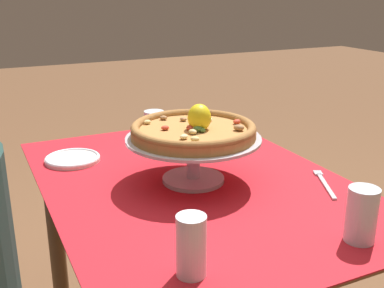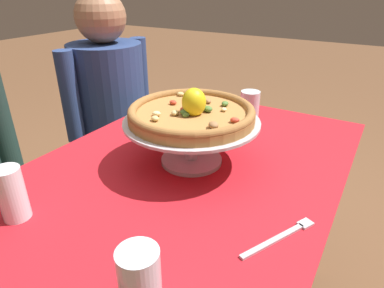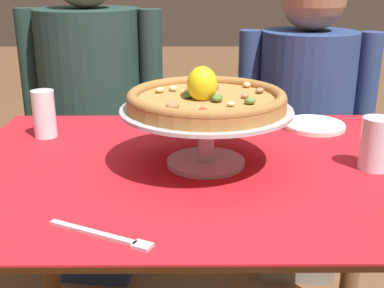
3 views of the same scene
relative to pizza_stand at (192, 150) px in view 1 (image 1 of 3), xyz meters
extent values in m
cylinder|color=brown|center=(0.50, -0.34, -0.47)|extent=(0.06, 0.06, 0.68)
cylinder|color=brown|center=(0.50, 0.33, -0.47)|extent=(0.06, 0.06, 0.68)
cube|color=brown|center=(0.00, 0.00, -0.11)|extent=(1.11, 0.79, 0.02)
cube|color=red|center=(0.00, 0.00, -0.10)|extent=(1.15, 0.83, 0.00)
cylinder|color=#B7B7C1|center=(0.00, 0.00, -0.09)|extent=(0.18, 0.18, 0.01)
cylinder|color=#B7B7C1|center=(0.00, 0.00, -0.03)|extent=(0.04, 0.04, 0.12)
cylinder|color=#B7B7C1|center=(0.00, 0.00, 0.03)|extent=(0.39, 0.39, 0.01)
cylinder|color=#AD753D|center=(0.00, 0.00, 0.05)|extent=(0.35, 0.35, 0.02)
torus|color=olive|center=(0.00, 0.00, 0.07)|extent=(0.35, 0.35, 0.02)
ellipsoid|color=beige|center=(0.05, -0.08, 0.07)|extent=(0.02, 0.02, 0.01)
ellipsoid|color=tan|center=(0.10, 0.10, 0.07)|extent=(0.02, 0.03, 0.01)
ellipsoid|color=#996B42|center=(-0.07, -0.11, 0.07)|extent=(0.04, 0.04, 0.02)
ellipsoid|color=#C63D28|center=(0.02, 0.07, 0.07)|extent=(0.02, 0.02, 0.01)
ellipsoid|color=#4C7533|center=(-0.03, 0.00, 0.07)|extent=(0.04, 0.04, 0.02)
ellipsoid|color=#C63D28|center=(-0.01, 0.01, 0.07)|extent=(0.03, 0.03, 0.01)
ellipsoid|color=#4C7533|center=(0.02, -0.04, 0.07)|extent=(0.03, 0.04, 0.02)
ellipsoid|color=beige|center=(-0.02, 0.01, 0.07)|extent=(0.02, 0.02, 0.01)
ellipsoid|color=#4C7533|center=(-0.04, -0.01, 0.07)|extent=(0.03, 0.02, 0.01)
ellipsoid|color=#C63D28|center=(-0.01, -0.14, 0.07)|extent=(0.02, 0.03, 0.01)
ellipsoid|color=tan|center=(-0.11, 0.04, 0.07)|extent=(0.03, 0.03, 0.01)
ellipsoid|color=tan|center=(-0.05, 0.02, 0.07)|extent=(0.03, 0.03, 0.01)
ellipsoid|color=#996B42|center=(0.12, 0.04, 0.07)|extent=(0.03, 0.03, 0.01)
ellipsoid|color=beige|center=(-0.08, 0.06, 0.07)|extent=(0.02, 0.03, 0.01)
ellipsoid|color=#996B42|center=(0.08, -0.01, 0.07)|extent=(0.03, 0.03, 0.01)
ellipsoid|color=#4C7533|center=(0.09, -0.06, 0.07)|extent=(0.03, 0.02, 0.01)
ellipsoid|color=yellow|center=(-0.01, -0.02, 0.10)|extent=(0.09, 0.09, 0.08)
cylinder|color=white|center=(-0.43, 0.21, -0.03)|extent=(0.06, 0.06, 0.13)
cylinder|color=silver|center=(-0.43, 0.21, -0.06)|extent=(0.05, 0.05, 0.08)
cylinder|color=silver|center=(0.38, -0.03, -0.04)|extent=(0.07, 0.07, 0.12)
cylinder|color=silver|center=(0.38, -0.03, -0.08)|extent=(0.06, 0.06, 0.04)
cylinder|color=silver|center=(-0.47, -0.19, -0.03)|extent=(0.07, 0.07, 0.13)
cylinder|color=silver|center=(-0.47, -0.19, -0.06)|extent=(0.06, 0.06, 0.07)
cylinder|color=silver|center=(0.32, 0.28, -0.09)|extent=(0.18, 0.18, 0.01)
torus|color=white|center=(0.32, 0.28, -0.09)|extent=(0.17, 0.17, 0.01)
cube|color=#B7B7C1|center=(-0.20, -0.32, -0.09)|extent=(0.16, 0.09, 0.01)
cube|color=#B7B7C1|center=(-0.12, -0.37, -0.09)|extent=(0.04, 0.04, 0.01)
camera|label=1|loc=(-1.16, 0.55, 0.44)|focal=44.47mm
camera|label=2|loc=(-0.74, -0.45, 0.39)|focal=31.08mm
camera|label=3|loc=(-0.04, -1.07, 0.32)|focal=46.22mm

